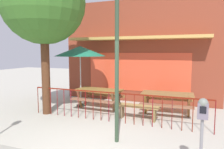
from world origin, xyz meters
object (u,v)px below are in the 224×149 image
Objects in this scene: picnic_table_right at (167,97)px; street_lamp at (117,35)px; patio_umbrella at (80,51)px; street_tree at (43,3)px; picnic_table_left at (99,93)px; patio_bench at (138,109)px; parking_meter_near at (203,116)px.

street_lamp is at bearing -107.05° from picnic_table_right.
patio_umbrella is 0.61× the size of street_lamp.
street_tree is (-4.10, -1.49, 3.32)m from picnic_table_right.
patio_umbrella is (-3.48, -0.08, 1.65)m from picnic_table_right.
patio_umbrella reaches higher than picnic_table_left.
patio_umbrella is 3.85m from street_lamp.
patio_bench is (1.77, -0.79, -0.26)m from picnic_table_left.
patio_umbrella reaches higher than patio_bench.
picnic_table_left is at bearing -6.66° from patio_umbrella.
street_lamp is at bearing 156.30° from parking_meter_near.
picnic_table_right is 0.75× the size of patio_umbrella.
patio_bench is 0.98× the size of parking_meter_near.
patio_umbrella is 1.76× the size of patio_bench.
street_lamp reaches higher than parking_meter_near.
parking_meter_near is (4.52, -3.66, -1.15)m from patio_umbrella.
parking_meter_near is (3.64, -3.56, 0.50)m from picnic_table_left.
patio_umbrella is at bearing 140.97° from parking_meter_near.
patio_umbrella is at bearing 132.64° from street_lamp.
patio_bench is at bearing -130.82° from picnic_table_right.
patio_bench is 0.35× the size of street_lamp.
patio_bench is 3.43m from parking_meter_near.
patio_bench is at bearing 88.42° from street_lamp.
street_tree is (-1.50, -1.31, 3.32)m from picnic_table_left.
street_lamp is (2.60, -2.82, 0.38)m from patio_umbrella.
picnic_table_right is 0.46× the size of street_lamp.
picnic_table_left is 1.29× the size of parking_meter_near.
patio_umbrella reaches higher than parking_meter_near.
patio_umbrella is (-0.88, 0.10, 1.65)m from picnic_table_left.
picnic_table_right is 1.30m from patio_bench.
street_lamp is at bearing -91.58° from patio_bench.
picnic_table_right is (2.60, 0.18, 0.00)m from picnic_table_left.
parking_meter_near reaches higher than patio_bench.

